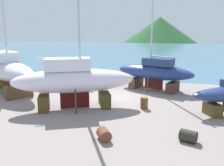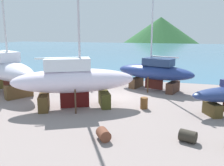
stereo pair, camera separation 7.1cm
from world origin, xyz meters
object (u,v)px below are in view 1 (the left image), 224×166
object	(u,v)px
sailboat_small_center	(74,80)
barrel_ochre	(188,136)
sailboat_large_starboard	(154,72)
sailboat_far_slipway	(6,70)
barrel_by_slipway	(144,103)
barrel_tar_black	(104,134)
worker	(89,81)

from	to	relation	value
sailboat_small_center	barrel_ochre	bearing A→B (deg)	-50.95
sailboat_large_starboard	sailboat_far_slipway	distance (m)	14.27
sailboat_small_center	barrel_by_slipway	bearing A→B (deg)	-13.06
sailboat_far_slipway	barrel_ochre	world-z (taller)	sailboat_far_slipway
sailboat_large_starboard	barrel_by_slipway	bearing A→B (deg)	107.28
barrel_ochre	barrel_tar_black	world-z (taller)	barrel_ochre
barrel_tar_black	barrel_by_slipway	bearing A→B (deg)	77.75
sailboat_large_starboard	barrel_by_slipway	size ratio (longest dim) A/B	13.74
sailboat_small_center	worker	bearing A→B (deg)	73.38
worker	barrel_ochre	distance (m)	13.51
worker	sailboat_small_center	bearing A→B (deg)	-113.80
sailboat_small_center	barrel_tar_black	bearing A→B (deg)	-77.35
barrel_ochre	barrel_tar_black	distance (m)	4.52
sailboat_large_starboard	sailboat_far_slipway	xyz separation A→B (m)	(-13.34, -5.04, 0.42)
barrel_by_slipway	barrel_tar_black	xyz separation A→B (m)	(-1.31, -6.02, -0.12)
sailboat_far_slipway	barrel_tar_black	bearing A→B (deg)	-1.04
barrel_tar_black	sailboat_small_center	bearing A→B (deg)	129.37
sailboat_large_starboard	sailboat_small_center	bearing A→B (deg)	72.96
worker	barrel_ochre	xyz separation A→B (m)	(9.37, -9.71, -0.56)
sailboat_large_starboard	worker	distance (m)	6.61
sailboat_large_starboard	barrel_ochre	bearing A→B (deg)	122.94
sailboat_far_slipway	barrel_by_slipway	xyz separation A→B (m)	(13.27, -1.24, -1.83)
sailboat_large_starboard	worker	bearing A→B (deg)	31.84
sailboat_small_center	barrel_ochre	xyz separation A→B (m)	(8.30, -3.74, -1.88)
sailboat_far_slipway	worker	world-z (taller)	sailboat_far_slipway
sailboat_small_center	sailboat_far_slipway	distance (m)	8.44
barrel_by_slipway	sailboat_large_starboard	bearing A→B (deg)	89.35
worker	barrel_tar_black	bearing A→B (deg)	-99.07
sailboat_far_slipway	sailboat_large_starboard	bearing A→B (deg)	50.93
worker	barrel_tar_black	distance (m)	11.84
sailboat_large_starboard	barrel_ochre	xyz separation A→B (m)	(3.02, -11.28, -1.52)
sailboat_large_starboard	barrel_ochre	size ratio (longest dim) A/B	13.93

